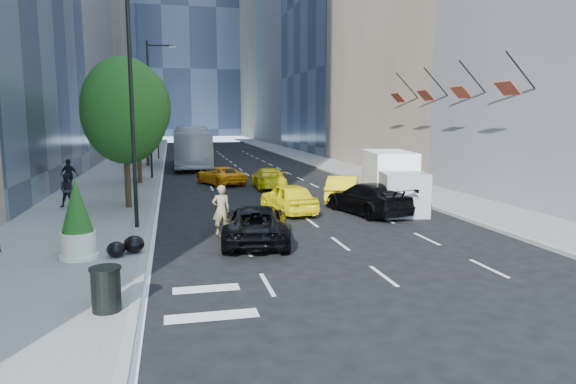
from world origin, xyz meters
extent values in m
plane|color=black|center=(0.00, 0.00, 0.00)|extent=(160.00, 160.00, 0.00)
cube|color=slate|center=(-9.00, 30.00, 0.07)|extent=(6.00, 120.00, 0.15)
cube|color=slate|center=(10.00, 30.00, 0.07)|extent=(4.00, 120.00, 0.15)
cube|color=#766452|center=(22.00, 98.00, 25.00)|extent=(20.00, 24.00, 50.00)
cylinder|color=black|center=(-6.50, 4.00, 5.15)|extent=(0.16, 0.16, 10.00)
cylinder|color=black|center=(-6.50, 22.00, 5.15)|extent=(0.16, 0.16, 10.00)
cylinder|color=black|center=(-5.60, 22.00, 9.85)|extent=(1.80, 0.12, 0.12)
cube|color=#99998C|center=(-4.70, 22.00, 9.75)|extent=(0.50, 0.22, 0.15)
cylinder|color=black|center=(-7.20, 9.00, 1.72)|extent=(0.30, 0.30, 3.15)
ellipsoid|color=#143D10|center=(-7.20, 9.00, 4.98)|extent=(4.20, 4.20, 5.25)
cylinder|color=black|center=(-7.20, 19.00, 1.84)|extent=(0.30, 0.30, 3.38)
ellipsoid|color=#143D10|center=(-7.20, 19.00, 5.32)|extent=(4.50, 4.50, 5.62)
cylinder|color=black|center=(-7.20, 32.00, 1.61)|extent=(0.30, 0.30, 2.93)
ellipsoid|color=#143D10|center=(-7.20, 32.00, 4.63)|extent=(3.90, 3.90, 4.88)
cylinder|color=black|center=(-6.40, 40.00, 2.75)|extent=(0.14, 0.14, 5.20)
imported|color=black|center=(-6.40, 40.00, 4.35)|extent=(2.48, 0.53, 1.00)
cylinder|color=black|center=(11.15, 4.00, 6.85)|extent=(1.75, 0.08, 1.75)
cube|color=maroon|center=(10.50, 4.00, 6.00)|extent=(0.64, 1.30, 0.64)
cylinder|color=black|center=(11.15, 8.00, 6.85)|extent=(1.75, 0.08, 1.75)
cube|color=maroon|center=(10.50, 8.00, 6.00)|extent=(0.64, 1.30, 0.64)
cylinder|color=black|center=(11.15, 12.00, 6.85)|extent=(1.75, 0.08, 1.75)
cube|color=maroon|center=(10.50, 12.00, 6.00)|extent=(0.64, 1.30, 0.64)
cylinder|color=black|center=(11.15, 16.00, 6.85)|extent=(1.75, 0.08, 1.75)
cube|color=maroon|center=(10.50, 16.00, 6.00)|extent=(0.64, 1.30, 0.64)
imported|color=olive|center=(-3.20, 1.99, 0.97)|extent=(0.76, 0.55, 1.94)
imported|color=black|center=(-2.00, 0.96, 0.71)|extent=(3.14, 5.40, 1.41)
imported|color=black|center=(4.20, 5.38, 0.77)|extent=(3.28, 5.65, 1.54)
imported|color=#FFE80D|center=(0.50, 6.50, 0.74)|extent=(2.37, 4.57, 1.49)
imported|color=#DBB90B|center=(4.20, 9.00, 0.74)|extent=(3.30, 4.76, 1.49)
imported|color=orange|center=(-1.75, 18.00, 0.63)|extent=(3.61, 4.99, 1.26)
imported|color=yellow|center=(1.20, 15.50, 0.68)|extent=(2.02, 4.72, 1.36)
imported|color=silver|center=(-3.20, 31.36, 1.89)|extent=(3.25, 13.56, 3.77)
cube|color=white|center=(6.21, 7.56, 1.66)|extent=(2.83, 4.44, 2.42)
cube|color=gray|center=(5.68, 4.55, 1.03)|extent=(2.34, 2.12, 2.06)
cylinder|color=black|center=(4.69, 4.36, 0.45)|extent=(0.46, 0.94, 0.90)
cylinder|color=black|center=(6.55, 4.04, 0.45)|extent=(0.46, 0.94, 0.90)
cylinder|color=black|center=(5.53, 9.13, 0.45)|extent=(0.46, 0.94, 0.90)
cylinder|color=black|center=(7.38, 8.81, 0.45)|extent=(0.46, 0.94, 0.90)
imported|color=black|center=(-10.16, 9.68, 1.02)|extent=(0.91, 0.75, 1.73)
imported|color=black|center=(-11.20, 15.91, 1.13)|extent=(1.24, 0.82, 1.97)
cylinder|color=black|center=(-6.60, -5.49, 0.66)|extent=(0.67, 0.67, 1.01)
cylinder|color=beige|center=(-8.02, -0.49, 0.58)|extent=(1.08, 1.08, 0.87)
cone|color=#143D10|center=(-8.02, -0.49, 1.88)|extent=(0.98, 0.98, 1.73)
ellipsoid|color=black|center=(-6.33, -0.20, 0.44)|extent=(0.69, 0.75, 0.58)
ellipsoid|color=black|center=(-6.87, -0.63, 0.40)|extent=(0.60, 0.66, 0.51)
camera|label=1|loc=(-5.00, -17.66, 4.66)|focal=32.00mm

